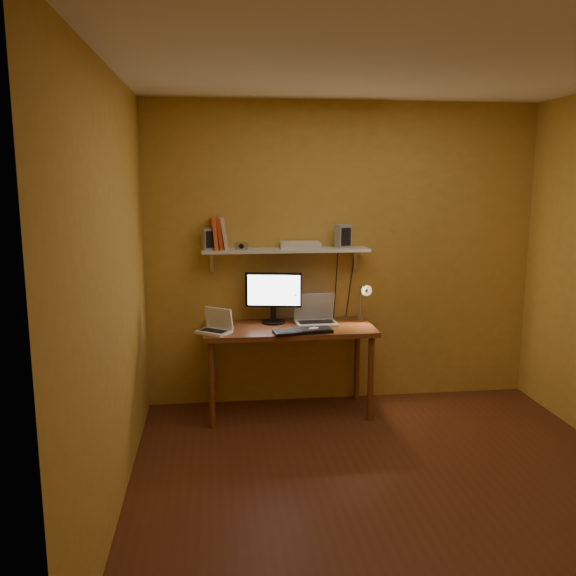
{
  "coord_description": "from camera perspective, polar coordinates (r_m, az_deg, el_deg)",
  "views": [
    {
      "loc": [
        -1.11,
        -3.57,
        1.97
      ],
      "look_at": [
        -0.53,
        1.18,
        1.09
      ],
      "focal_mm": 38.0,
      "sensor_mm": 36.0,
      "label": 1
    }
  ],
  "objects": [
    {
      "name": "laptop",
      "position": [
        5.13,
        2.57,
        -2.59
      ],
      "size": [
        0.35,
        0.26,
        0.25
      ],
      "rotation": [
        0.0,
        0.0,
        0.03
      ],
      "color": "#95989E",
      "rests_on": "desk"
    },
    {
      "name": "router",
      "position": [
        5.11,
        1.14,
        4.03
      ],
      "size": [
        0.34,
        0.24,
        0.06
      ],
      "primitive_type": "cube",
      "rotation": [
        0.0,
        0.0,
        -0.05
      ],
      "color": "white",
      "rests_on": "wall_shelf"
    },
    {
      "name": "room",
      "position": [
        3.79,
        10.18,
        0.07
      ],
      "size": [
        3.44,
        3.24,
        2.64
      ],
      "color": "#4E2514",
      "rests_on": "ground"
    },
    {
      "name": "mouse",
      "position": [
        4.88,
        2.42,
        -3.87
      ],
      "size": [
        0.12,
        0.09,
        0.04
      ],
      "primitive_type": "ellipsoid",
      "rotation": [
        0.0,
        0.0,
        0.32
      ],
      "color": "white",
      "rests_on": "desk"
    },
    {
      "name": "netbook",
      "position": [
        4.87,
        -6.75,
        -3.52
      ],
      "size": [
        0.31,
        0.29,
        0.19
      ],
      "rotation": [
        0.0,
        0.0,
        -0.63
      ],
      "color": "white",
      "rests_on": "desk"
    },
    {
      "name": "shelf_camera",
      "position": [
        5.02,
        -4.4,
        3.94
      ],
      "size": [
        0.11,
        0.05,
        0.07
      ],
      "color": "silver",
      "rests_on": "wall_shelf"
    },
    {
      "name": "speaker_right",
      "position": [
        5.18,
        5.17,
        4.85
      ],
      "size": [
        0.13,
        0.13,
        0.19
      ],
      "primitive_type": "cube",
      "rotation": [
        0.0,
        0.0,
        0.27
      ],
      "color": "#95989E",
      "rests_on": "wall_shelf"
    },
    {
      "name": "books",
      "position": [
        5.08,
        -6.49,
        5.09
      ],
      "size": [
        0.15,
        0.18,
        0.26
      ],
      "color": "#E05025",
      "rests_on": "wall_shelf"
    },
    {
      "name": "wall_shelf",
      "position": [
        5.11,
        -0.19,
        3.53
      ],
      "size": [
        1.4,
        0.25,
        0.21
      ],
      "color": "silver",
      "rests_on": "room"
    },
    {
      "name": "desk",
      "position": [
        5.05,
        0.07,
        -4.57
      ],
      "size": [
        1.4,
        0.6,
        0.75
      ],
      "color": "brown",
      "rests_on": "ground"
    },
    {
      "name": "speaker_left",
      "position": [
        5.07,
        -7.43,
        4.58
      ],
      "size": [
        0.12,
        0.12,
        0.18
      ],
      "primitive_type": "cube",
      "rotation": [
        0.0,
        0.0,
        0.31
      ],
      "color": "#95989E",
      "rests_on": "wall_shelf"
    },
    {
      "name": "desk_lamp",
      "position": [
        5.23,
        7.1,
        -0.84
      ],
      "size": [
        0.09,
        0.23,
        0.38
      ],
      "color": "silver",
      "rests_on": "desk"
    },
    {
      "name": "monitor",
      "position": [
        5.11,
        -1.38,
        -0.64
      ],
      "size": [
        0.47,
        0.23,
        0.43
      ],
      "rotation": [
        0.0,
        0.0,
        -0.18
      ],
      "color": "black",
      "rests_on": "desk"
    },
    {
      "name": "keyboard",
      "position": [
        4.83,
        1.38,
        -4.06
      ],
      "size": [
        0.48,
        0.22,
        0.02
      ],
      "primitive_type": "cube",
      "rotation": [
        0.0,
        0.0,
        0.14
      ],
      "color": "black",
      "rests_on": "desk"
    }
  ]
}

